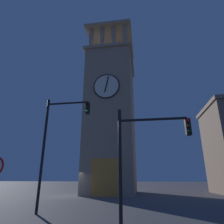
# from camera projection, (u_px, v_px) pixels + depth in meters

# --- Properties ---
(ground_plane) EXTENTS (200.00, 200.00, 0.00)m
(ground_plane) POSITION_uv_depth(u_px,v_px,m) (69.00, 197.00, 20.91)
(ground_plane) COLOR #4C4C51
(clocktower) EXTENTS (6.79, 9.56, 26.13)m
(clocktower) POSITION_uv_depth(u_px,v_px,m) (112.00, 118.00, 28.31)
(clocktower) COLOR gray
(clocktower) RESTS_ON ground_plane
(traffic_signal_near) EXTENTS (3.26, 0.41, 5.03)m
(traffic_signal_near) POSITION_uv_depth(u_px,v_px,m) (144.00, 145.00, 8.74)
(traffic_signal_near) COLOR black
(traffic_signal_near) RESTS_ON ground_plane
(traffic_signal_mid) EXTENTS (2.88, 0.41, 6.81)m
(traffic_signal_mid) POSITION_uv_depth(u_px,v_px,m) (57.00, 135.00, 12.02)
(traffic_signal_mid) COLOR black
(traffic_signal_mid) RESTS_ON ground_plane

